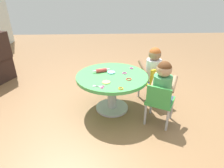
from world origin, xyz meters
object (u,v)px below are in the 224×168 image
Objects in this scene: child_chair_right at (154,81)px; seated_child_right at (153,66)px; rolling_pin at (101,70)px; seated_child_left at (163,83)px; child_chair_left at (159,101)px; craft_table at (112,83)px; craft_scissors at (100,87)px.

child_chair_right is 1.05× the size of seated_child_right.
seated_child_right is 0.74m from rolling_pin.
rolling_pin is (0.41, 0.70, -0.00)m from seated_child_left.
seated_child_left is at bearing 176.73° from seated_child_right.
seated_child_right is at bearing -4.98° from child_chair_left.
seated_child_left reaches higher than rolling_pin.
craft_table is 0.22m from rolling_pin.
child_chair_left is (-0.34, -0.54, -0.08)m from craft_table.
seated_child_left and seated_child_right have the same top height.
seated_child_left is at bearing -88.70° from craft_scissors.
child_chair_right is at bearing -6.85° from child_chair_left.
rolling_pin reaches higher than craft_scissors.
seated_child_left is 0.95× the size of child_chair_right.
child_chair_right is 0.23m from seated_child_right.
child_chair_left is 0.23m from seated_child_left.
seated_child_left reaches higher than child_chair_right.
child_chair_right is (0.54, -0.07, 0.00)m from child_chair_left.
child_chair_right is 3.78× the size of craft_scissors.
rolling_pin is at bearing 59.41° from seated_child_left.
child_chair_left is 1.00× the size of child_chair_right.
rolling_pin is (0.45, 0.68, 0.22)m from child_chair_left.
child_chair_right is 2.37× the size of rolling_pin.
seated_child_left is at bearing -29.08° from child_chair_left.
craft_table is 6.46× the size of craft_scissors.
child_chair_right is 0.94m from craft_scissors.
seated_child_right reaches higher than rolling_pin.
seated_child_left is 0.56m from child_chair_right.
craft_table is 1.80× the size of seated_child_right.
seated_child_left is (0.03, -0.02, 0.23)m from child_chair_left.
seated_child_left reaches higher than craft_scissors.
child_chair_left is 2.37× the size of rolling_pin.
child_chair_left is at bearing 150.92° from seated_child_left.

